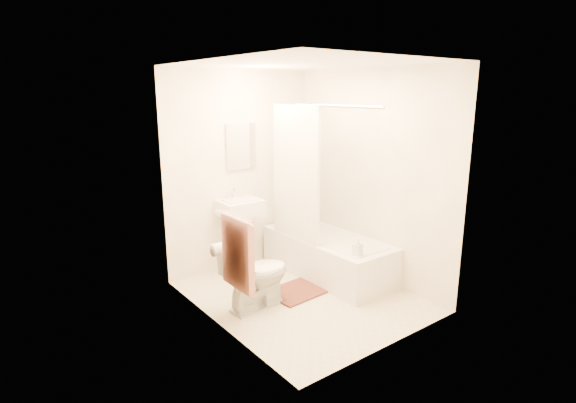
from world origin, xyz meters
TOP-DOWN VIEW (x-y plane):
  - floor at (0.00, 0.00)m, footprint 2.40×2.40m
  - ceiling at (0.00, 0.00)m, footprint 2.40×2.40m
  - wall_back at (0.00, 1.20)m, footprint 2.00×0.02m
  - wall_left at (-1.00, 0.00)m, footprint 0.02×2.40m
  - wall_right at (1.00, 0.00)m, footprint 0.02×2.40m
  - mirror at (0.00, 1.18)m, footprint 0.40×0.03m
  - curtain_rod at (0.30, 0.10)m, footprint 0.03×1.70m
  - shower_curtain at (0.30, 0.50)m, footprint 0.04×0.80m
  - towel_bar at (-0.96, -0.25)m, footprint 0.02×0.60m
  - towel at (-0.93, -0.25)m, footprint 0.06×0.45m
  - toilet_paper at (-0.93, 0.12)m, footprint 0.11×0.12m
  - toilet at (-0.51, 0.10)m, footprint 0.74×0.45m
  - sink at (-0.14, 1.03)m, footprint 0.50×0.41m
  - bathtub at (0.64, 0.30)m, footprint 0.72×1.66m
  - bath_mat at (0.02, 0.11)m, footprint 0.67×0.52m
  - soap_bottle at (0.45, -0.36)m, footprint 0.10×0.10m
  - scrub_brush at (0.59, 0.72)m, footprint 0.11×0.22m

SIDE VIEW (x-z plane):
  - floor at x=0.00m, z-range 0.00..0.00m
  - bath_mat at x=0.02m, z-range 0.00..0.02m
  - bathtub at x=0.64m, z-range 0.00..0.47m
  - toilet at x=-0.51m, z-range 0.00..0.69m
  - sink at x=-0.14m, z-range 0.00..0.97m
  - scrub_brush at x=0.59m, z-range 0.46..0.51m
  - soap_bottle at x=0.45m, z-range 0.47..0.66m
  - toilet_paper at x=-0.93m, z-range 0.64..0.76m
  - towel at x=-0.93m, z-range 0.45..1.11m
  - towel_bar at x=-0.96m, z-range 1.09..1.11m
  - wall_back at x=0.00m, z-range 0.00..2.40m
  - wall_left at x=-1.00m, z-range 0.00..2.40m
  - wall_right at x=1.00m, z-range 0.00..2.40m
  - shower_curtain at x=0.30m, z-range 0.44..2.00m
  - mirror at x=0.00m, z-range 1.23..1.77m
  - curtain_rod at x=0.30m, z-range 1.98..2.02m
  - ceiling at x=0.00m, z-range 2.40..2.40m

